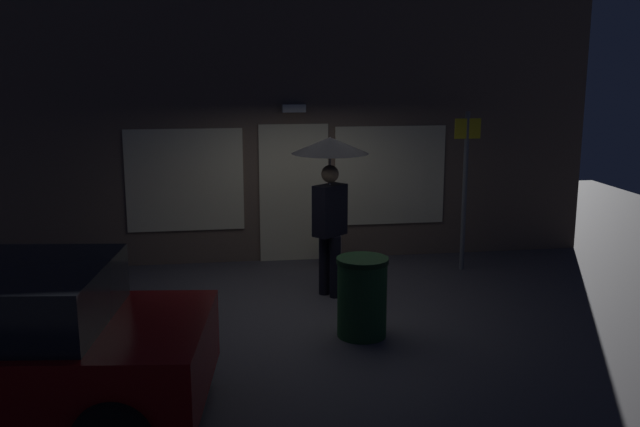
% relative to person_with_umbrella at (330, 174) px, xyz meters
% --- Properties ---
extents(ground_plane, '(18.00, 18.00, 0.00)m').
position_rel_person_with_umbrella_xyz_m(ground_plane, '(-0.27, -0.28, -1.69)').
color(ground_plane, '#423F44').
extents(building_facade, '(9.75, 0.48, 4.29)m').
position_rel_person_with_umbrella_xyz_m(building_facade, '(-0.27, 2.06, 0.43)').
color(building_facade, brown).
rests_on(building_facade, ground).
extents(person_with_umbrella, '(1.03, 1.03, 2.18)m').
position_rel_person_with_umbrella_xyz_m(person_with_umbrella, '(0.00, 0.00, 0.00)').
color(person_with_umbrella, black).
rests_on(person_with_umbrella, ground).
extents(street_sign_post, '(0.40, 0.07, 2.43)m').
position_rel_person_with_umbrella_xyz_m(street_sign_post, '(2.23, 0.95, -0.31)').
color(street_sign_post, '#595B60').
rests_on(street_sign_post, ground).
extents(sidewalk_bollard, '(0.30, 0.30, 0.67)m').
position_rel_person_with_umbrella_xyz_m(sidewalk_bollard, '(0.25, 1.30, -1.35)').
color(sidewalk_bollard, '#B2A899').
rests_on(sidewalk_bollard, ground).
extents(trash_bin, '(0.60, 0.60, 0.94)m').
position_rel_person_with_umbrella_xyz_m(trash_bin, '(0.13, -1.51, -1.21)').
color(trash_bin, '#1E4C23').
rests_on(trash_bin, ground).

